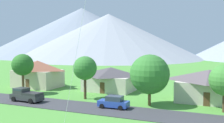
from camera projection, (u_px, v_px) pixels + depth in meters
road_strip at (140, 113)px, 35.07m from camera, size 160.00×6.04×0.08m
mountain_far_west_ridge at (108, 36)px, 159.13m from camera, size 107.22×107.22×25.61m
mountain_central_ridge at (82, 32)px, 194.89m from camera, size 133.25×133.25×33.40m
house_leftmost at (111, 78)px, 51.95m from camera, size 9.58×8.09×4.40m
house_right_center at (38, 73)px, 55.66m from camera, size 9.55×6.69×5.43m
house_rightmost at (209, 85)px, 41.95m from camera, size 10.12×7.26×4.94m
tree_near_left at (85, 68)px, 43.77m from camera, size 3.82×3.82×6.92m
tree_left_of_center at (23, 65)px, 48.18m from camera, size 3.83×3.83×7.08m
tree_center at (150, 74)px, 39.29m from camera, size 5.74×5.74×7.41m
parked_car_blue_west_end at (114, 102)px, 37.71m from camera, size 4.25×2.17×1.68m
pickup_truck_charcoal_east_side at (26, 95)px, 41.96m from camera, size 5.29×2.52×1.99m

